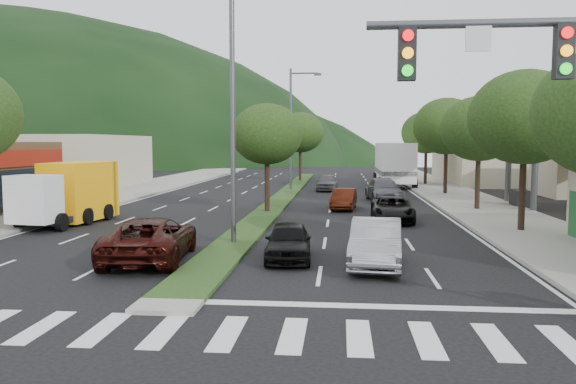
# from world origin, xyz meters

# --- Properties ---
(ground) EXTENTS (160.00, 160.00, 0.00)m
(ground) POSITION_xyz_m (0.00, 0.00, 0.00)
(ground) COLOR black
(ground) RESTS_ON ground
(sidewalk_right) EXTENTS (5.00, 90.00, 0.15)m
(sidewalk_right) POSITION_xyz_m (12.50, 25.00, 0.07)
(sidewalk_right) COLOR gray
(sidewalk_right) RESTS_ON ground
(sidewalk_left) EXTENTS (6.00, 90.00, 0.15)m
(sidewalk_left) POSITION_xyz_m (-13.00, 25.00, 0.07)
(sidewalk_left) COLOR gray
(sidewalk_left) RESTS_ON ground
(median) EXTENTS (1.60, 56.00, 0.12)m
(median) POSITION_xyz_m (0.00, 28.00, 0.06)
(median) COLOR #203C16
(median) RESTS_ON ground
(crosswalk) EXTENTS (19.00, 2.20, 0.01)m
(crosswalk) POSITION_xyz_m (0.00, -2.00, 0.01)
(crosswalk) COLOR silver
(crosswalk) RESTS_ON ground
(bldg_left_far) EXTENTS (9.00, 14.00, 4.60)m
(bldg_left_far) POSITION_xyz_m (-19.00, 34.00, 2.30)
(bldg_left_far) COLOR beige
(bldg_left_far) RESTS_ON ground
(bldg_right_far) EXTENTS (10.00, 16.00, 5.20)m
(bldg_right_far) POSITION_xyz_m (19.50, 44.00, 2.60)
(bldg_right_far) COLOR beige
(bldg_right_far) RESTS_ON ground
(tree_r_b) EXTENTS (4.80, 4.80, 6.94)m
(tree_r_b) POSITION_xyz_m (12.00, 12.00, 5.04)
(tree_r_b) COLOR black
(tree_r_b) RESTS_ON sidewalk_right
(tree_r_c) EXTENTS (4.40, 4.40, 6.48)m
(tree_r_c) POSITION_xyz_m (12.00, 20.00, 4.75)
(tree_r_c) COLOR black
(tree_r_c) RESTS_ON sidewalk_right
(tree_r_d) EXTENTS (5.00, 5.00, 7.17)m
(tree_r_d) POSITION_xyz_m (12.00, 30.00, 5.18)
(tree_r_d) COLOR black
(tree_r_d) RESTS_ON sidewalk_right
(tree_r_e) EXTENTS (4.60, 4.60, 6.71)m
(tree_r_e) POSITION_xyz_m (12.00, 40.00, 4.89)
(tree_r_e) COLOR black
(tree_r_e) RESTS_ON sidewalk_right
(tree_med_near) EXTENTS (4.00, 4.00, 6.02)m
(tree_med_near) POSITION_xyz_m (0.00, 18.00, 4.43)
(tree_med_near) COLOR black
(tree_med_near) RESTS_ON median
(tree_med_far) EXTENTS (4.80, 4.80, 6.94)m
(tree_med_far) POSITION_xyz_m (0.00, 44.00, 5.01)
(tree_med_far) COLOR black
(tree_med_far) RESTS_ON median
(streetlight_near) EXTENTS (2.60, 0.25, 10.00)m
(streetlight_near) POSITION_xyz_m (0.21, 8.00, 5.58)
(streetlight_near) COLOR #47494C
(streetlight_near) RESTS_ON ground
(streetlight_mid) EXTENTS (2.60, 0.25, 10.00)m
(streetlight_mid) POSITION_xyz_m (0.21, 33.00, 5.58)
(streetlight_mid) COLOR #47494C
(streetlight_mid) RESTS_ON ground
(sedan_silver) EXTENTS (1.94, 4.61, 1.48)m
(sedan_silver) POSITION_xyz_m (5.25, 4.80, 0.74)
(sedan_silver) COLOR #999BA0
(sedan_silver) RESTS_ON ground
(suv_maroon) EXTENTS (2.99, 5.55, 1.48)m
(suv_maroon) POSITION_xyz_m (-2.21, 4.88, 0.74)
(suv_maroon) COLOR black
(suv_maroon) RESTS_ON ground
(car_queue_a) EXTENTS (1.72, 3.81, 1.27)m
(car_queue_a) POSITION_xyz_m (2.37, 5.46, 0.63)
(car_queue_a) COLOR black
(car_queue_a) RESTS_ON ground
(car_queue_b) EXTENTS (2.59, 5.31, 1.49)m
(car_queue_b) POSITION_xyz_m (7.07, 25.17, 0.74)
(car_queue_b) COLOR #4A4B4F
(car_queue_b) RESTS_ON ground
(car_queue_c) EXTENTS (1.67, 3.84, 1.23)m
(car_queue_c) POSITION_xyz_m (4.31, 20.17, 0.61)
(car_queue_c) COLOR #4D1A0C
(car_queue_c) RESTS_ON ground
(car_queue_d) EXTENTS (2.20, 4.52, 1.24)m
(car_queue_d) POSITION_xyz_m (6.71, 15.17, 0.62)
(car_queue_d) COLOR black
(car_queue_d) RESTS_ON ground
(car_queue_e) EXTENTS (1.80, 4.17, 1.40)m
(car_queue_e) POSITION_xyz_m (3.01, 33.19, 0.70)
(car_queue_e) COLOR #494A4E
(car_queue_e) RESTS_ON ground
(box_truck) EXTENTS (3.00, 6.28, 2.98)m
(box_truck) POSITION_xyz_m (-9.00, 12.95, 1.41)
(box_truck) COLOR white
(box_truck) RESTS_ON ground
(motorhome) EXTENTS (3.27, 10.29, 3.94)m
(motorhome) POSITION_xyz_m (9.00, 38.95, 2.10)
(motorhome) COLOR white
(motorhome) RESTS_ON ground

